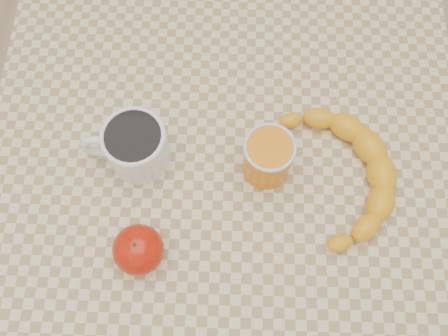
{
  "coord_description": "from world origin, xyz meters",
  "views": [
    {
      "loc": [
        0.01,
        -0.28,
        1.52
      ],
      "look_at": [
        0.0,
        0.0,
        0.77
      ],
      "focal_mm": 40.0,
      "sensor_mm": 36.0,
      "label": 1
    }
  ],
  "objects_px": {
    "table": "(224,189)",
    "orange_juice_glass": "(268,158)",
    "apple": "(138,250)",
    "banana": "(342,174)",
    "coffee_mug": "(134,145)"
  },
  "relations": [
    {
      "from": "banana",
      "to": "coffee_mug",
      "type": "bearing_deg",
      "value": 165.46
    },
    {
      "from": "apple",
      "to": "banana",
      "type": "distance_m",
      "value": 0.34
    },
    {
      "from": "coffee_mug",
      "to": "apple",
      "type": "height_order",
      "value": "coffee_mug"
    },
    {
      "from": "coffee_mug",
      "to": "apple",
      "type": "relative_size",
      "value": 1.49
    },
    {
      "from": "table",
      "to": "banana",
      "type": "height_order",
      "value": "banana"
    },
    {
      "from": "coffee_mug",
      "to": "apple",
      "type": "xyz_separation_m",
      "value": [
        0.02,
        -0.16,
        -0.01
      ]
    },
    {
      "from": "coffee_mug",
      "to": "orange_juice_glass",
      "type": "relative_size",
      "value": 1.52
    },
    {
      "from": "apple",
      "to": "banana",
      "type": "height_order",
      "value": "apple"
    },
    {
      "from": "table",
      "to": "orange_juice_glass",
      "type": "height_order",
      "value": "orange_juice_glass"
    },
    {
      "from": "table",
      "to": "orange_juice_glass",
      "type": "xyz_separation_m",
      "value": [
        0.07,
        0.01,
        0.13
      ]
    },
    {
      "from": "orange_juice_glass",
      "to": "banana",
      "type": "xyz_separation_m",
      "value": [
        0.12,
        -0.01,
        -0.03
      ]
    },
    {
      "from": "banana",
      "to": "table",
      "type": "bearing_deg",
      "value": 168.84
    },
    {
      "from": "table",
      "to": "banana",
      "type": "distance_m",
      "value": 0.22
    },
    {
      "from": "table",
      "to": "orange_juice_glass",
      "type": "distance_m",
      "value": 0.15
    },
    {
      "from": "orange_juice_glass",
      "to": "coffee_mug",
      "type": "bearing_deg",
      "value": 176.1
    }
  ]
}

